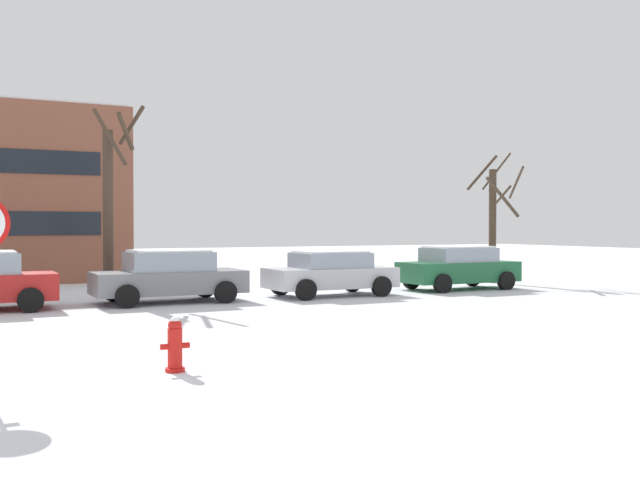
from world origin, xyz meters
name	(u,v)px	position (x,y,z in m)	size (l,w,h in m)	color
ground_plane	(76,359)	(0.00, 0.00, 0.00)	(120.00, 120.00, 0.00)	white
road_surface	(56,333)	(0.00, 3.14, 0.00)	(80.00, 8.29, 0.00)	silver
fire_hydrant	(175,344)	(1.20, -1.77, 0.42)	(0.44, 0.30, 0.83)	red
parked_car_gray	(169,276)	(3.54, 8.01, 0.77)	(4.28, 2.16, 1.52)	slate
parked_car_silver	(330,273)	(8.62, 7.75, 0.73)	(4.06, 2.15, 1.43)	silver
parked_car_green	(458,267)	(13.70, 7.89, 0.77)	(4.18, 2.08, 1.51)	#1E6038
tree_far_right	(494,218)	(16.75, 9.70, 2.53)	(2.11, 2.09, 5.10)	#423326
tree_far_left	(110,202)	(2.30, 10.36, 2.96)	(1.57, 1.87, 5.92)	#423326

